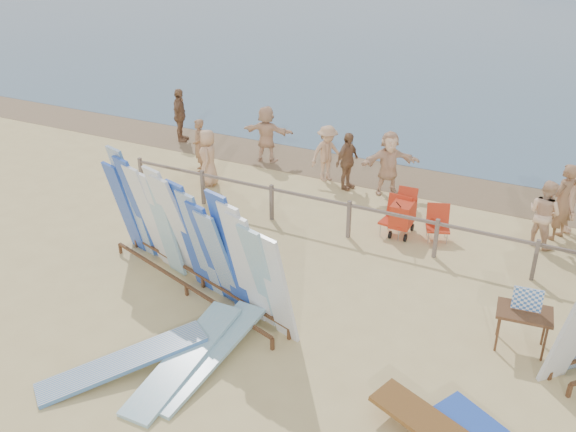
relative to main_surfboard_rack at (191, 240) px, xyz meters
The scene contains 21 objects.
ground 2.17m from the main_surfboard_rack, 16.12° to the left, with size 160.00×160.00×0.00m, color #DDC27F.
wet_sand_strip 7.99m from the main_surfboard_rack, 77.06° to the left, with size 40.00×2.60×0.01m, color #806548.
fence 3.97m from the main_surfboard_rack, 63.22° to the left, with size 12.08×0.08×0.90m.
main_surfboard_rack is the anchor object (origin of this frame).
vendor_table 6.04m from the main_surfboard_rack, 10.58° to the left, with size 0.95×0.72×1.18m.
flat_board_e 2.75m from the main_surfboard_rack, 80.99° to the right, with size 0.56×2.70×0.07m, color silver.
flat_board_b 2.50m from the main_surfboard_rack, 48.55° to the right, with size 0.56×2.70×0.07m, color #80B7CD.
flat_board_a 2.57m from the main_surfboard_rack, 58.10° to the right, with size 0.56×2.70×0.07m, color #80B7CD.
beach_chair_left 4.99m from the main_surfboard_rack, 57.29° to the left, with size 0.62×0.64×0.90m.
beach_chair_right 5.71m from the main_surfboard_rack, 50.36° to the left, with size 0.66×0.67×0.80m.
stroller 5.11m from the main_surfboard_rack, 56.24° to the left, with size 0.56×0.79×1.07m.
beachgoer_11 7.38m from the main_surfboard_rack, 108.46° to the left, with size 1.58×0.51×1.70m, color beige.
beachgoer_4 6.17m from the main_surfboard_rack, 84.20° to the left, with size 0.92×0.40×1.57m, color #8C6042.
beachgoer_8 7.69m from the main_surfboard_rack, 42.20° to the left, with size 0.75×0.36×1.54m, color beige.
beachgoer_0 5.46m from the main_surfboard_rack, 121.32° to the left, with size 0.76×0.36×1.56m, color tan.
beachgoer_extra_1 9.33m from the main_surfboard_rack, 128.20° to the left, with size 1.02×0.44×1.74m, color #8C6042.
beachgoer_5 6.59m from the main_surfboard_rack, 75.02° to the left, with size 1.58×0.51×1.70m, color beige.
beachgoer_1 6.52m from the main_surfboard_rack, 124.09° to the left, with size 0.56×0.31×1.53m, color #8C6042.
beachgoer_9 8.75m from the main_surfboard_rack, 44.83° to the left, with size 1.03×0.43×1.59m, color tan.
beachgoer_7 8.25m from the main_surfboard_rack, 43.55° to the left, with size 0.65×0.36×1.79m, color #8C6042.
beachgoer_3 6.46m from the main_surfboard_rack, 90.98° to the left, with size 1.01×0.42×1.57m, color tan.
Camera 1 is at (4.54, -8.62, 6.47)m, focal length 38.00 mm.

